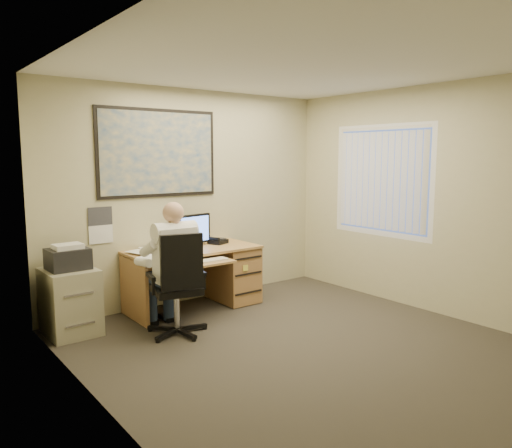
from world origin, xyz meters
TOP-DOWN VIEW (x-y plane):
  - room_shell at (0.00, 0.00)m, footprint 4.00×4.50m
  - desk at (0.12, 1.90)m, footprint 1.60×0.97m
  - world_map at (-0.46, 2.23)m, footprint 1.56×0.03m
  - wall_calendar at (-1.21, 2.24)m, footprint 0.28×0.01m
  - window_blinds at (1.97, 0.80)m, footprint 0.06×1.40m
  - filing_cabinet at (-1.69, 1.90)m, footprint 0.51×0.61m
  - office_chair at (-0.79, 1.17)m, footprint 0.79×0.79m
  - person at (-0.80, 1.25)m, footprint 0.61×0.85m

SIDE VIEW (x-z plane):
  - office_chair at x=-0.79m, z-range -0.23..0.87m
  - filing_cabinet at x=-1.69m, z-range -0.07..0.90m
  - desk at x=0.12m, z-range -0.12..1.01m
  - person at x=-0.80m, z-range 0.00..1.40m
  - wall_calendar at x=-1.21m, z-range 0.87..1.29m
  - room_shell at x=0.00m, z-range 0.00..2.70m
  - window_blinds at x=1.97m, z-range 0.90..2.20m
  - world_map at x=-0.46m, z-range 1.37..2.43m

